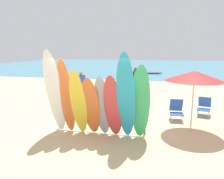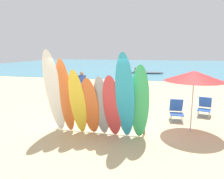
# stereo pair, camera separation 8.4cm
# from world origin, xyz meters

# --- Properties ---
(ground) EXTENTS (60.00, 60.00, 0.00)m
(ground) POSITION_xyz_m (0.00, 14.00, 0.00)
(ground) COLOR #D3BC8C
(ocean_water) EXTENTS (60.00, 40.00, 0.02)m
(ocean_water) POSITION_xyz_m (0.00, 32.41, 0.01)
(ocean_water) COLOR teal
(ocean_water) RESTS_ON ground
(surfboard_rack) EXTENTS (3.10, 0.07, 0.64)m
(surfboard_rack) POSITION_xyz_m (0.00, 0.00, 0.51)
(surfboard_rack) COLOR brown
(surfboard_rack) RESTS_ON ground
(surfboard_white_0) EXTENTS (0.61, 0.94, 2.76)m
(surfboard_white_0) POSITION_xyz_m (-1.32, -0.60, 1.38)
(surfboard_white_0) COLOR white
(surfboard_white_0) RESTS_ON ground
(surfboard_orange_1) EXTENTS (0.52, 0.81, 2.50)m
(surfboard_orange_1) POSITION_xyz_m (-0.96, -0.54, 1.25)
(surfboard_orange_1) COLOR orange
(surfboard_orange_1) RESTS_ON ground
(surfboard_yellow_2) EXTENTS (0.53, 0.78, 2.18)m
(surfboard_yellow_2) POSITION_xyz_m (-0.54, -0.58, 1.09)
(surfboard_yellow_2) COLOR yellow
(surfboard_yellow_2) RESTS_ON ground
(surfboard_orange_3) EXTENTS (0.56, 0.70, 1.94)m
(surfboard_orange_3) POSITION_xyz_m (-0.17, -0.50, 0.97)
(surfboard_orange_3) COLOR orange
(surfboard_orange_3) RESTS_ON ground
(surfboard_grey_4) EXTENTS (0.53, 0.64, 1.98)m
(surfboard_grey_4) POSITION_xyz_m (0.19, -0.46, 0.99)
(surfboard_grey_4) COLOR #999EA3
(surfboard_grey_4) RESTS_ON ground
(surfboard_red_5) EXTENTS (0.61, 0.79, 2.04)m
(surfboard_red_5) POSITION_xyz_m (0.55, -0.56, 1.02)
(surfboard_red_5) COLOR #D13D42
(surfboard_red_5) RESTS_ON ground
(surfboard_teal_6) EXTENTS (0.55, 1.09, 2.69)m
(surfboard_teal_6) POSITION_xyz_m (0.97, -0.71, 1.34)
(surfboard_teal_6) COLOR #289EC6
(surfboard_teal_6) RESTS_ON ground
(surfboard_green_7) EXTENTS (0.60, 0.77, 2.35)m
(surfboard_green_7) POSITION_xyz_m (1.37, -0.51, 1.17)
(surfboard_green_7) COLOR #38B266
(surfboard_green_7) RESTS_ON ground
(beachgoer_by_water) EXTENTS (0.44, 0.65, 1.71)m
(beachgoer_by_water) POSITION_xyz_m (0.52, 6.21, 0.98)
(beachgoer_by_water) COLOR brown
(beachgoer_by_water) RESTS_ON ground
(beachgoer_photographing) EXTENTS (0.57, 0.35, 1.61)m
(beachgoer_photographing) POSITION_xyz_m (-1.90, 1.93, 0.93)
(beachgoer_photographing) COLOR brown
(beachgoer_photographing) RESTS_ON ground
(beachgoer_near_rack) EXTENTS (0.42, 0.45, 1.51)m
(beachgoer_near_rack) POSITION_xyz_m (-2.44, 4.71, 0.87)
(beachgoer_near_rack) COLOR #9E704C
(beachgoer_near_rack) RESTS_ON ground
(beach_chair_red) EXTENTS (0.53, 0.68, 0.83)m
(beach_chair_red) POSITION_xyz_m (2.61, 1.74, 0.43)
(beach_chair_red) COLOR #B7B7BC
(beach_chair_red) RESTS_ON ground
(beach_chair_blue) EXTENTS (0.67, 0.84, 0.79)m
(beach_chair_blue) POSITION_xyz_m (3.80, 2.60, 0.42)
(beach_chair_blue) COLOR #B7B7BC
(beach_chair_blue) RESTS_ON ground
(beach_umbrella) EXTENTS (1.90, 1.90, 2.06)m
(beach_umbrella) POSITION_xyz_m (3.00, 0.63, 1.89)
(beach_umbrella) COLOR silver
(beach_umbrella) RESTS_ON ground
(distant_boat) EXTENTS (3.93, 0.99, 0.31)m
(distant_boat) POSITION_xyz_m (0.47, 18.09, 0.14)
(distant_boat) COLOR #4C515B
(distant_boat) RESTS_ON ground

